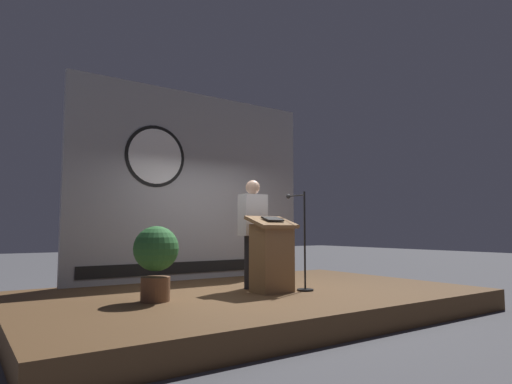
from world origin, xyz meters
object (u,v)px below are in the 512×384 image
object	(u,v)px
potted_plant	(156,256)
microphone_stand	(303,255)
podium	(272,255)
speaker_person	(253,233)

from	to	relation	value
potted_plant	microphone_stand	bearing A→B (deg)	-7.39
podium	potted_plant	bearing A→B (deg)	173.74
podium	microphone_stand	world-z (taller)	microphone_stand
microphone_stand	potted_plant	xyz separation A→B (m)	(-2.16, 0.28, 0.05)
podium	speaker_person	xyz separation A→B (m)	(-0.01, 0.48, 0.32)
podium	speaker_person	size ratio (longest dim) A/B	0.66
podium	speaker_person	distance (m)	0.57
speaker_person	podium	bearing A→B (deg)	-89.37
speaker_person	potted_plant	bearing A→B (deg)	-169.84
potted_plant	speaker_person	bearing A→B (deg)	10.16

